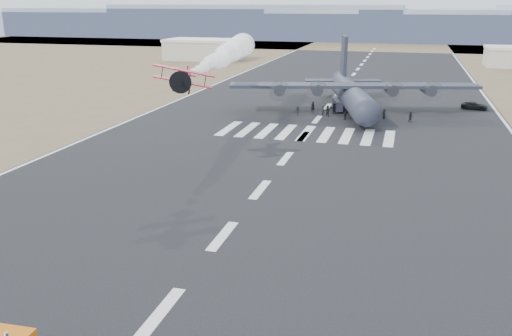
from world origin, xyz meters
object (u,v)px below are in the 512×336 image
at_px(aerobatic_biplane, 183,78).
at_px(crew_a, 323,111).
at_px(transport_aircraft, 351,93).
at_px(crew_b, 327,111).
at_px(crew_d, 345,114).
at_px(crew_f, 334,108).
at_px(support_vehicle, 474,106).
at_px(crew_g, 313,107).
at_px(crew_e, 384,114).
at_px(crew_h, 411,117).
at_px(crew_c, 298,111).
at_px(hangar_left, 204,49).

height_order(aerobatic_biplane, crew_a, aerobatic_biplane).
xyz_separation_m(transport_aircraft, crew_b, (-3.22, -6.38, -2.22)).
bearing_deg(crew_d, crew_f, 165.93).
distance_m(support_vehicle, crew_g, 29.60).
relative_size(crew_a, crew_e, 0.97).
relative_size(crew_f, crew_g, 0.98).
relative_size(crew_a, crew_h, 0.94).
bearing_deg(aerobatic_biplane, crew_g, 68.64).
distance_m(crew_c, crew_f, 6.83).
xyz_separation_m(transport_aircraft, crew_f, (-2.50, -3.35, -2.27)).
distance_m(aerobatic_biplane, crew_b, 36.26).
xyz_separation_m(transport_aircraft, crew_g, (-6.27, -3.11, -2.25)).
distance_m(crew_a, crew_b, 1.24).
bearing_deg(support_vehicle, crew_d, 134.76).
height_order(transport_aircraft, crew_e, transport_aircraft).
xyz_separation_m(crew_f, crew_h, (12.84, -3.99, -0.06)).
relative_size(crew_d, crew_f, 0.97).
bearing_deg(crew_b, crew_f, -88.18).
distance_m(aerobatic_biplane, crew_e, 41.13).
relative_size(support_vehicle, crew_g, 2.51).
relative_size(crew_b, crew_c, 1.19).
bearing_deg(support_vehicle, crew_a, 126.44).
bearing_deg(hangar_left, crew_d, -55.99).
xyz_separation_m(hangar_left, crew_e, (62.60, -81.25, -2.59)).
bearing_deg(crew_a, aerobatic_biplane, 157.59).
bearing_deg(crew_e, aerobatic_biplane, -39.03).
distance_m(hangar_left, crew_b, 98.01).
relative_size(crew_b, crew_g, 1.03).
relative_size(hangar_left, crew_g, 13.32).
height_order(crew_b, crew_h, crew_b).
xyz_separation_m(aerobatic_biplane, crew_d, (15.01, 31.57, -9.54)).
xyz_separation_m(aerobatic_biplane, crew_b, (11.87, 32.93, -9.47)).
xyz_separation_m(crew_b, crew_f, (0.72, 3.03, -0.05)).
bearing_deg(crew_g, crew_e, 138.83).
relative_size(crew_b, crew_f, 1.06).
bearing_deg(aerobatic_biplane, crew_e, 50.33).
bearing_deg(crew_g, support_vehicle, 170.01).
bearing_deg(aerobatic_biplane, crew_d, 56.90).
height_order(hangar_left, crew_h, hangar_left).
height_order(support_vehicle, crew_c, crew_c).
relative_size(transport_aircraft, crew_f, 23.48).
distance_m(aerobatic_biplane, crew_c, 34.28).
bearing_deg(crew_b, hangar_left, -41.87).
bearing_deg(crew_a, support_vehicle, -67.59).
distance_m(crew_c, crew_g, 4.45).
bearing_deg(hangar_left, crew_b, -57.06).
distance_m(hangar_left, aerobatic_biplane, 122.58).
xyz_separation_m(hangar_left, crew_f, (53.99, -79.20, -2.51)).
xyz_separation_m(crew_a, crew_h, (14.42, -1.83, 0.05)).
xyz_separation_m(crew_c, crew_f, (5.68, 3.78, 0.10)).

